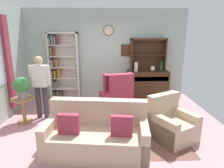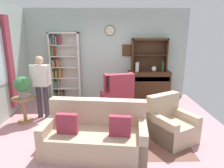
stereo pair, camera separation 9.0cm
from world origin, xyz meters
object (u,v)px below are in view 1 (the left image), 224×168
at_px(sideboard_hutch, 148,50).
at_px(plant_stand, 23,108).
at_px(couch_floral, 97,135).
at_px(vase_round, 153,69).
at_px(armchair_floral, 171,125).
at_px(potted_plant_large, 22,86).
at_px(coffee_table, 107,114).
at_px(wingback_chair, 117,96).
at_px(bookshelf, 62,67).
at_px(sideboard, 147,84).
at_px(book_stack, 112,110).
at_px(person_reading, 40,83).
at_px(vase_tall, 136,67).
at_px(bottle_wine, 161,66).

xyz_separation_m(sideboard_hutch, plant_stand, (-3.28, -1.71, -1.18)).
relative_size(sideboard_hutch, couch_floral, 0.58).
bearing_deg(plant_stand, vase_round, 24.18).
bearing_deg(vase_round, plant_stand, -155.82).
xyz_separation_m(couch_floral, plant_stand, (-1.77, 1.25, 0.07)).
bearing_deg(sideboard_hutch, armchair_floral, -90.55).
height_order(sideboard_hutch, potted_plant_large, sideboard_hutch).
bearing_deg(plant_stand, coffee_table, -11.80).
bearing_deg(wingback_chair, bookshelf, 150.98).
distance_m(sideboard, book_stack, 2.37).
bearing_deg(person_reading, vase_tall, 26.19).
bearing_deg(potted_plant_large, wingback_chair, 19.43).
xyz_separation_m(vase_tall, wingback_chair, (-0.64, -0.76, -0.68)).
relative_size(vase_tall, coffee_table, 0.37).
xyz_separation_m(bookshelf, sideboard_hutch, (2.69, 0.02, 0.52)).
bearing_deg(vase_round, bottle_wine, -4.95).
height_order(potted_plant_large, book_stack, potted_plant_large).
bearing_deg(book_stack, vase_tall, 67.10).
height_order(couch_floral, potted_plant_large, potted_plant_large).
xyz_separation_m(potted_plant_large, person_reading, (0.33, 0.29, -0.01)).
xyz_separation_m(vase_round, bottle_wine, (0.26, -0.02, 0.07)).
distance_m(wingback_chair, book_stack, 1.22).
height_order(armchair_floral, book_stack, armchair_floral).
bearing_deg(plant_stand, wingback_chair, 18.75).
xyz_separation_m(sideboard, vase_round, (0.13, -0.07, 0.50)).
bearing_deg(coffee_table, vase_round, 53.43).
height_order(couch_floral, person_reading, person_reading).
height_order(sideboard, person_reading, person_reading).
relative_size(sideboard_hutch, armchair_floral, 1.05).
xyz_separation_m(wingback_chair, coffee_table, (-0.28, -1.18, -0.03)).
bearing_deg(potted_plant_large, sideboard_hutch, 27.98).
xyz_separation_m(sideboard_hutch, vase_tall, (-0.39, -0.19, -0.49)).
bearing_deg(book_stack, bookshelf, 124.81).
bearing_deg(vase_tall, wingback_chair, -130.40).
distance_m(bookshelf, sideboard_hutch, 2.74).
xyz_separation_m(vase_round, potted_plant_large, (-3.38, -1.55, -0.09)).
height_order(vase_round, plant_stand, vase_round).
height_order(bookshelf, wingback_chair, bookshelf).
xyz_separation_m(vase_tall, book_stack, (-0.83, -1.96, -0.60)).
bearing_deg(sideboard, bookshelf, 178.21).
bearing_deg(armchair_floral, couch_floral, -164.87).
relative_size(bottle_wine, person_reading, 0.20).
bearing_deg(plant_stand, book_stack, -11.93).
bearing_deg(armchair_floral, sideboard_hutch, 89.45).
xyz_separation_m(vase_round, coffee_table, (-1.44, -1.94, -0.65)).
relative_size(wingback_chair, plant_stand, 1.71).
bearing_deg(person_reading, bookshelf, 80.60).
distance_m(vase_round, person_reading, 3.31).
bearing_deg(wingback_chair, sideboard, 38.97).
relative_size(sideboard, vase_tall, 4.44).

